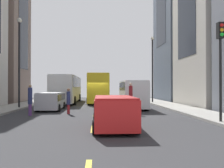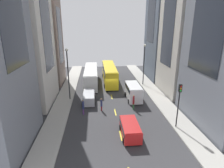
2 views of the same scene
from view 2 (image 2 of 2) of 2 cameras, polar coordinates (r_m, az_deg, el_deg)
The scene contains 24 objects.
ground_plane at distance 35.80m, azimuth -0.53°, elevation -2.11°, with size 42.71×42.71×0.00m, color #333335.
sidewalk_west at distance 36.07m, azimuth -13.23°, elevation -2.32°, with size 2.82×44.00×0.15m, color #9E9B93.
sidewalk_east at distance 37.22m, azimuth 11.76°, elevation -1.59°, with size 2.82×44.00×0.15m, color #9E9B93.
lane_stripe_1 at distance 22.36m, azimuth 2.66°, elevation -15.23°, with size 0.16×2.00×0.01m, color yellow.
lane_stripe_2 at distance 27.54m, azimuth 0.98°, elevation -8.45°, with size 0.16×2.00×0.01m, color yellow.
lane_stripe_3 at distance 33.00m, azimuth -0.11°, elevation -3.86°, with size 0.16×2.00×0.01m, color yellow.
lane_stripe_4 at distance 38.63m, azimuth -0.89°, elevation -0.59°, with size 0.16×2.00×0.01m, color yellow.
lane_stripe_5 at distance 44.35m, azimuth -1.46°, elevation 1.84°, with size 0.16×2.00×0.01m, color yellow.
lane_stripe_6 at distance 50.14m, azimuth -1.90°, elevation 3.72°, with size 0.16×2.00×0.01m, color yellow.
lane_stripe_7 at distance 55.97m, azimuth -2.26°, elevation 5.20°, with size 0.16×2.00×0.01m, color yellow.
building_west_1 at distance 31.46m, azimuth -27.17°, elevation 15.59°, with size 8.85×9.60×23.99m.
building_west_2 at distance 41.40m, azimuth -21.67°, elevation 13.23°, with size 9.09×7.34×19.52m.
building_east_1 at distance 35.52m, azimuth 21.58°, elevation 15.56°, with size 6.60×9.33×23.07m.
city_bus_white at distance 39.67m, azimuth -6.31°, elevation 2.82°, with size 2.81×12.79×3.35m.
streetcar_yellow at distance 40.87m, azimuth -0.78°, elevation 3.53°, with size 2.70×12.82×3.59m.
delivery_van_white at distance 31.59m, azimuth 6.45°, elevation -2.07°, with size 2.25×5.26×2.58m.
car_red_0 at distance 21.98m, azimuth 5.45°, elevation -13.10°, with size 2.05×4.27×1.56m.
car_silver_1 at distance 30.72m, azimuth -6.94°, elevation -3.88°, with size 1.99×4.69×1.53m.
pedestrian_crossing_near at distance 28.00m, azimuth 6.48°, elevation -5.26°, with size 0.29×0.29×2.34m.
pedestrian_crossing_mid at distance 26.73m, azimuth -8.65°, elevation -6.75°, with size 0.30×0.30×2.19m.
pedestrian_walking_far at distance 27.60m, azimuth -3.18°, elevation -6.02°, with size 0.28×0.28×1.93m.
traffic_light_near_corner at distance 23.42m, azimuth 19.52°, elevation -3.88°, with size 0.32×0.44×5.41m.
streetlamp_near at distance 38.66m, azimuth 9.59°, elevation 6.90°, with size 0.44×0.44×8.14m.
streetlamp_far at distance 31.08m, azimuth -13.09°, elevation 4.22°, with size 0.44×0.44×8.31m.
Camera 2 is at (-2.66, -33.56, 12.18)m, focal length 30.47 mm.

